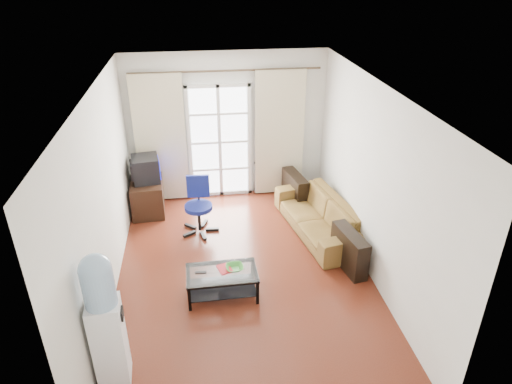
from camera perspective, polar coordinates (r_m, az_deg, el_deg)
floor at (r=6.74m, az=-1.49°, el=-10.19°), size 5.20×5.20×0.00m
ceiling at (r=5.52m, az=-1.84°, el=12.59°), size 5.20×5.20×0.00m
wall_back at (r=8.40m, az=-3.63°, el=8.17°), size 3.60×0.02×2.70m
wall_front at (r=3.91m, az=2.79°, el=-17.58°), size 3.60×0.02×2.70m
wall_left at (r=6.11m, az=-18.66°, el=-1.00°), size 0.02×5.20×2.70m
wall_right at (r=6.43m, az=14.50°, el=1.06°), size 0.02×5.20×2.70m
french_door at (r=8.43m, az=-4.57°, el=6.22°), size 1.16×0.06×2.15m
curtain_rod at (r=8.02m, az=-3.80°, el=14.89°), size 3.30×0.04×0.04m
curtain_left at (r=8.34m, az=-11.83°, el=6.40°), size 0.90×0.07×2.35m
curtain_right at (r=8.45m, az=2.94°, el=7.24°), size 0.90×0.07×2.35m
radiator at (r=8.78m, az=1.82°, el=1.91°), size 0.64×0.12×0.64m
sofa at (r=7.60m, az=7.87°, el=-2.98°), size 2.33×1.53×0.60m
coffee_table at (r=6.24m, az=-4.26°, el=-10.95°), size 0.95×0.55×0.38m
bowl at (r=6.17m, az=-2.69°, el=-9.44°), size 0.27×0.27×0.06m
book at (r=6.16m, az=-4.69°, el=-9.77°), size 0.29×0.32×0.02m
remote at (r=6.16m, az=-6.92°, el=-9.95°), size 0.15×0.05×0.02m
tv_stand at (r=8.36m, az=-13.38°, el=-0.50°), size 0.59×0.85×0.60m
crt_tv at (r=8.16m, az=-13.74°, el=2.83°), size 0.54×0.54×0.44m
task_chair at (r=7.63m, az=-7.11°, el=-3.00°), size 0.69×0.69×0.94m
water_cooler at (r=5.04m, az=-18.38°, el=-14.75°), size 0.37×0.35×1.62m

